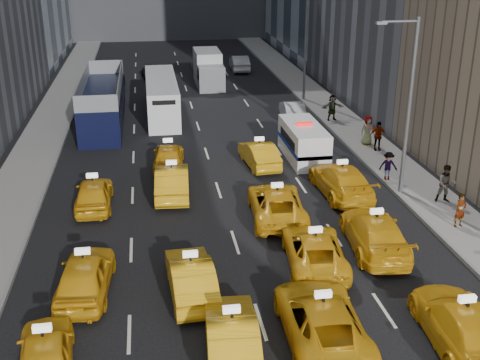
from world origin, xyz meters
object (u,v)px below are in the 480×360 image
object	(u,v)px
nypd_van	(303,142)
pedestrian_0	(460,210)
double_decker	(103,100)
city_bus	(162,97)
box_truck	(208,69)

from	to	relation	value
nypd_van	pedestrian_0	size ratio (longest dim) A/B	3.33
double_decker	pedestrian_0	size ratio (longest dim) A/B	7.44
city_bus	pedestrian_0	size ratio (longest dim) A/B	6.64
nypd_van	city_bus	xyz separation A→B (m)	(-8.07, 11.31, 0.35)
nypd_van	double_decker	bearing A→B (deg)	138.51
nypd_van	box_truck	distance (m)	21.06
nypd_van	pedestrian_0	distance (m)	11.47
nypd_van	city_bus	distance (m)	13.90
nypd_van	double_decker	size ratio (longest dim) A/B	0.45
double_decker	box_truck	distance (m)	14.28
double_decker	city_bus	distance (m)	4.62
double_decker	pedestrian_0	bearing A→B (deg)	-47.31
city_bus	pedestrian_0	xyz separation A→B (m)	(12.66, -21.83, -0.41)
city_bus	pedestrian_0	distance (m)	25.24
pedestrian_0	nypd_van	bearing A→B (deg)	99.48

